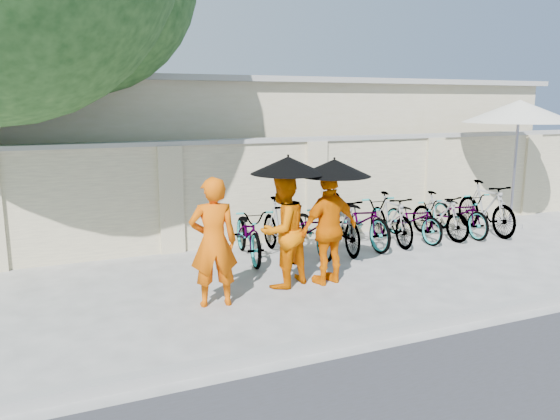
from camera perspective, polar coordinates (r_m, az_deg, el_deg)
name	(u,v)px	position (r m, az deg, el deg)	size (l,w,h in m)	color
ground	(288,297)	(8.00, 0.87, -9.08)	(80.00, 80.00, 0.00)	#B7B5B1
kerb	(348,339)	(6.58, 7.15, -13.22)	(40.00, 0.16, 0.12)	gray
compound_wall	(268,192)	(10.99, -1.25, 1.88)	(20.00, 0.30, 2.00)	beige
building_behind	(249,147)	(14.79, -3.27, 6.59)	(14.00, 6.00, 3.20)	beige
monk_left	(213,242)	(7.50, -6.96, -3.35)	(0.66, 0.43, 1.80)	#DD5503
monk_center	(283,231)	(8.23, 0.29, -2.16)	(0.85, 0.66, 1.74)	#DA6100
parasol_center	(288,165)	(8.01, 0.85, 4.71)	(1.12, 1.12, 1.01)	black
monk_right	(329,229)	(8.41, 5.18, -1.97)	(1.01, 0.42, 1.73)	#EA6A00
parasol_right	(334,168)	(8.19, 5.69, 4.43)	(1.11, 1.11, 0.97)	black
patio_umbrella	(519,113)	(13.06, 23.71, 9.29)	(2.89, 2.89, 2.83)	gray
bike_0	(249,233)	(9.77, -3.28, -2.40)	(0.64, 1.84, 0.97)	gray
bike_1	(281,228)	(9.92, 0.06, -1.88)	(0.50, 1.77, 1.06)	gray
bike_2	(311,229)	(10.12, 3.31, -1.95)	(0.63, 1.81, 0.95)	gray
bike_3	(341,223)	(10.34, 6.40, -1.38)	(0.50, 1.79, 1.07)	gray
bike_4	(362,219)	(10.82, 8.61, -0.98)	(0.69, 1.97, 1.04)	gray
bike_5	(391,219)	(11.06, 11.51, -0.88)	(0.48, 1.68, 1.01)	gray
bike_6	(413,219)	(11.47, 13.77, -0.88)	(0.59, 1.69, 0.89)	gray
bike_7	(440,215)	(11.76, 16.35, -0.55)	(0.45, 1.58, 0.95)	gray
bike_8	(460,213)	(12.21, 18.27, -0.27)	(0.62, 1.79, 0.94)	gray
bike_9	(486,207)	(12.51, 20.71, 0.25)	(0.53, 1.86, 1.12)	gray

